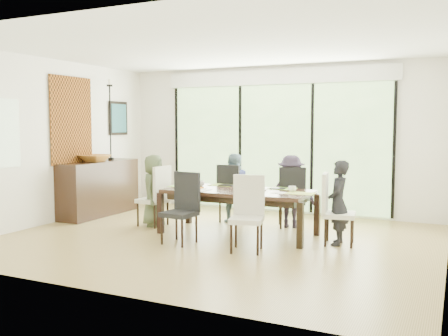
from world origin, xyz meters
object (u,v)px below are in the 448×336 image
at_px(chair_near_right, 247,214).
at_px(bowl, 95,158).
at_px(chair_far_right, 291,196).
at_px(vase, 243,186).
at_px(cup_b, 245,188).
at_px(cup_c, 292,189).
at_px(laptop, 185,187).
at_px(person_right_end, 338,203).
at_px(chair_far_left, 234,193).
at_px(person_left_end, 154,190).
at_px(chair_right_end, 340,209).
at_px(chair_near_left, 179,208).
at_px(person_far_right, 291,191).
at_px(sideboard, 99,188).
at_px(table_top, 238,192).
at_px(chair_left_end, 153,196).
at_px(cup_a, 201,183).
at_px(person_far_left, 233,188).

xyz_separation_m(chair_near_right, bowl, (-3.41, 1.17, 0.54)).
xyz_separation_m(chair_far_right, vase, (-0.50, -0.80, 0.23)).
relative_size(cup_b, cup_c, 0.81).
relative_size(chair_far_right, laptop, 3.33).
bearing_deg(chair_far_right, person_right_end, 115.79).
bearing_deg(chair_near_right, chair_far_left, 105.33).
bearing_deg(chair_near_right, person_left_end, 142.70).
distance_m(chair_right_end, chair_near_left, 2.18).
bearing_deg(chair_right_end, chair_far_right, 39.86).
xyz_separation_m(person_left_end, cup_c, (2.28, 0.10, 0.14)).
bearing_deg(chair_right_end, chair_near_left, 105.19).
xyz_separation_m(person_right_end, bowl, (-4.39, 0.30, 0.46)).
relative_size(person_far_right, bowl, 2.24).
bearing_deg(person_far_right, cup_c, 98.01).
height_order(chair_right_end, sideboard, chair_right_end).
height_order(person_left_end, laptop, person_left_end).
relative_size(table_top, chair_right_end, 2.18).
height_order(chair_left_end, person_left_end, person_left_end).
bearing_deg(chair_near_left, chair_near_right, 5.26).
bearing_deg(chair_far_left, chair_right_end, 160.81).
relative_size(table_top, cup_c, 19.35).
bearing_deg(person_far_right, cup_a, 17.65).
height_order(vase, sideboard, sideboard).
bearing_deg(chair_left_end, person_left_end, 95.34).
bearing_deg(table_top, person_left_end, 180.00).
relative_size(person_right_end, cup_a, 10.40).
height_order(person_far_right, cup_b, person_far_right).
height_order(table_top, cup_a, cup_a).
bearing_deg(person_far_right, person_left_end, 11.34).
bearing_deg(chair_near_left, laptop, 119.70).
bearing_deg(cup_c, sideboard, 175.34).
bearing_deg(sideboard, person_far_right, 7.06).
distance_m(person_right_end, vase, 1.44).
relative_size(chair_far_left, person_right_end, 0.85).
relative_size(table_top, vase, 20.00).
xyz_separation_m(table_top, cup_c, (0.80, 0.10, 0.07)).
bearing_deg(person_far_right, chair_near_left, 47.40).
bearing_deg(chair_near_right, laptop, 136.72).
xyz_separation_m(chair_far_right, chair_near_left, (-1.05, -1.72, 0.00)).
xyz_separation_m(person_left_end, cup_a, (0.78, 0.15, 0.14)).
height_order(table_top, sideboard, sideboard).
xyz_separation_m(table_top, chair_near_right, (0.50, -0.87, -0.15)).
bearing_deg(chair_left_end, cup_a, 105.95).
distance_m(person_far_right, cup_a, 1.43).
bearing_deg(sideboard, chair_left_end, -15.97).
relative_size(vase, sideboard, 0.06).
xyz_separation_m(person_far_left, laptop, (-0.40, -0.93, 0.11)).
height_order(person_right_end, cup_b, person_right_end).
height_order(chair_left_end, chair_near_left, same).
bearing_deg(table_top, chair_left_end, 180.00).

